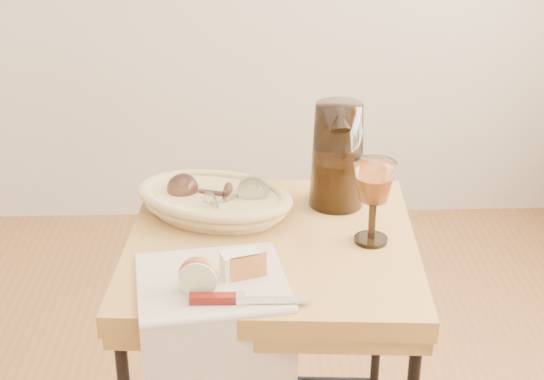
{
  "coord_description": "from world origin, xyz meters",
  "views": [
    {
      "loc": [
        0.38,
        -1.26,
        1.53
      ],
      "look_at": [
        0.43,
        0.14,
        0.88
      ],
      "focal_mm": 51.6,
      "sensor_mm": 36.0,
      "label": 1
    }
  ],
  "objects_px": {
    "pitcher": "(338,155)",
    "bread_basket": "(214,203)",
    "goblet_lying_b": "(235,197)",
    "table_knife": "(245,298)",
    "tea_towel": "(212,281)",
    "goblet_lying_a": "(202,192)",
    "wine_goblet": "(373,202)",
    "apple_half": "(199,274)"
  },
  "relations": [
    {
      "from": "bread_basket",
      "to": "goblet_lying_a",
      "type": "relative_size",
      "value": 2.68
    },
    {
      "from": "bread_basket",
      "to": "goblet_lying_b",
      "type": "distance_m",
      "value": 0.05
    },
    {
      "from": "goblet_lying_b",
      "to": "pitcher",
      "type": "distance_m",
      "value": 0.24
    },
    {
      "from": "wine_goblet",
      "to": "bread_basket",
      "type": "bearing_deg",
      "value": 156.93
    },
    {
      "from": "goblet_lying_a",
      "to": "goblet_lying_b",
      "type": "bearing_deg",
      "value": 175.05
    },
    {
      "from": "goblet_lying_b",
      "to": "wine_goblet",
      "type": "height_order",
      "value": "wine_goblet"
    },
    {
      "from": "tea_towel",
      "to": "table_knife",
      "type": "height_order",
      "value": "table_knife"
    },
    {
      "from": "pitcher",
      "to": "table_knife",
      "type": "xyz_separation_m",
      "value": [
        -0.21,
        -0.41,
        -0.1
      ]
    },
    {
      "from": "goblet_lying_b",
      "to": "pitcher",
      "type": "height_order",
      "value": "pitcher"
    },
    {
      "from": "goblet_lying_a",
      "to": "apple_half",
      "type": "height_order",
      "value": "goblet_lying_a"
    },
    {
      "from": "goblet_lying_b",
      "to": "apple_half",
      "type": "bearing_deg",
      "value": -133.42
    },
    {
      "from": "tea_towel",
      "to": "wine_goblet",
      "type": "height_order",
      "value": "wine_goblet"
    },
    {
      "from": "tea_towel",
      "to": "pitcher",
      "type": "xyz_separation_m",
      "value": [
        0.27,
        0.33,
        0.12
      ]
    },
    {
      "from": "goblet_lying_b",
      "to": "pitcher",
      "type": "bearing_deg",
      "value": -16.73
    },
    {
      "from": "goblet_lying_b",
      "to": "apple_half",
      "type": "xyz_separation_m",
      "value": [
        -0.06,
        -0.3,
        -0.01
      ]
    },
    {
      "from": "table_knife",
      "to": "goblet_lying_a",
      "type": "bearing_deg",
      "value": 104.94
    },
    {
      "from": "table_knife",
      "to": "tea_towel",
      "type": "bearing_deg",
      "value": 129.6
    },
    {
      "from": "tea_towel",
      "to": "bread_basket",
      "type": "height_order",
      "value": "bread_basket"
    },
    {
      "from": "wine_goblet",
      "to": "apple_half",
      "type": "relative_size",
      "value": 2.39
    },
    {
      "from": "goblet_lying_a",
      "to": "table_knife",
      "type": "height_order",
      "value": "goblet_lying_a"
    },
    {
      "from": "goblet_lying_a",
      "to": "wine_goblet",
      "type": "relative_size",
      "value": 0.65
    },
    {
      "from": "apple_half",
      "to": "goblet_lying_b",
      "type": "bearing_deg",
      "value": 83.63
    },
    {
      "from": "bread_basket",
      "to": "goblet_lying_a",
      "type": "distance_m",
      "value": 0.04
    },
    {
      "from": "bread_basket",
      "to": "pitcher",
      "type": "relative_size",
      "value": 1.13
    },
    {
      "from": "goblet_lying_b",
      "to": "wine_goblet",
      "type": "xyz_separation_m",
      "value": [
        0.28,
        -0.12,
        0.04
      ]
    },
    {
      "from": "tea_towel",
      "to": "goblet_lying_b",
      "type": "relative_size",
      "value": 2.34
    },
    {
      "from": "bread_basket",
      "to": "table_knife",
      "type": "relative_size",
      "value": 1.48
    },
    {
      "from": "goblet_lying_a",
      "to": "tea_towel",
      "type": "bearing_deg",
      "value": 114.5
    },
    {
      "from": "tea_towel",
      "to": "table_knife",
      "type": "xyz_separation_m",
      "value": [
        0.06,
        -0.08,
        0.01
      ]
    },
    {
      "from": "pitcher",
      "to": "bread_basket",
      "type": "bearing_deg",
      "value": -175.27
    },
    {
      "from": "tea_towel",
      "to": "bread_basket",
      "type": "xyz_separation_m",
      "value": [
        -0.0,
        0.29,
        0.02
      ]
    },
    {
      "from": "tea_towel",
      "to": "bread_basket",
      "type": "bearing_deg",
      "value": 82.16
    },
    {
      "from": "pitcher",
      "to": "table_knife",
      "type": "distance_m",
      "value": 0.47
    },
    {
      "from": "bread_basket",
      "to": "apple_half",
      "type": "relative_size",
      "value": 4.17
    },
    {
      "from": "wine_goblet",
      "to": "apple_half",
      "type": "xyz_separation_m",
      "value": [
        -0.34,
        -0.18,
        -0.05
      ]
    },
    {
      "from": "bread_basket",
      "to": "apple_half",
      "type": "distance_m",
      "value": 0.32
    },
    {
      "from": "wine_goblet",
      "to": "goblet_lying_b",
      "type": "bearing_deg",
      "value": 156.72
    },
    {
      "from": "goblet_lying_a",
      "to": "apple_half",
      "type": "xyz_separation_m",
      "value": [
        0.01,
        -0.34,
        -0.01
      ]
    },
    {
      "from": "pitcher",
      "to": "apple_half",
      "type": "xyz_separation_m",
      "value": [
        -0.29,
        -0.37,
        -0.08
      ]
    },
    {
      "from": "bread_basket",
      "to": "pitcher",
      "type": "xyz_separation_m",
      "value": [
        0.27,
        0.04,
        0.09
      ]
    },
    {
      "from": "tea_towel",
      "to": "wine_goblet",
      "type": "bearing_deg",
      "value": 16.4
    },
    {
      "from": "goblet_lying_b",
      "to": "pitcher",
      "type": "relative_size",
      "value": 0.43
    }
  ]
}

